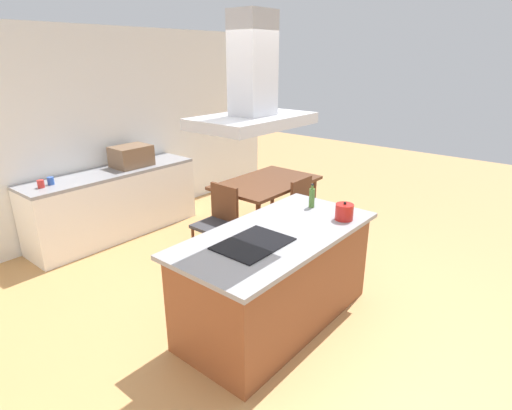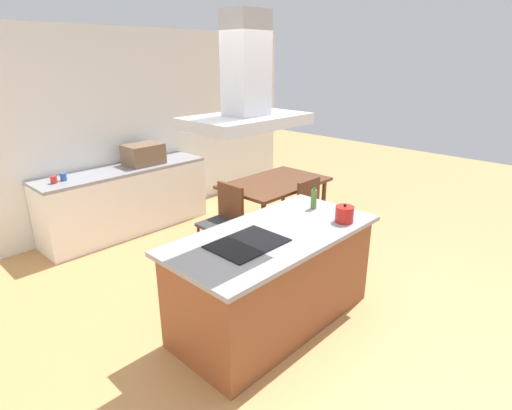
{
  "view_description": "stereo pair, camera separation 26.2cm",
  "coord_description": "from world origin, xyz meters",
  "px_view_note": "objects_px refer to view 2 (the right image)",
  "views": [
    {
      "loc": [
        -2.63,
        -1.95,
        2.34
      ],
      "look_at": [
        0.19,
        0.4,
        1.0
      ],
      "focal_mm": 28.93,
      "sensor_mm": 36.0,
      "label": 1
    },
    {
      "loc": [
        -2.46,
        -2.15,
        2.34
      ],
      "look_at": [
        0.19,
        0.4,
        1.0
      ],
      "focal_mm": 28.93,
      "sensor_mm": 36.0,
      "label": 2
    }
  ],
  "objects_px": {
    "olive_oil_bottle": "(314,199)",
    "countertop_microwave": "(143,154)",
    "chair_facing_island": "(315,211)",
    "cooktop": "(247,243)",
    "coffee_mug_red": "(54,180)",
    "dining_table": "(275,187)",
    "range_hood": "(246,91)",
    "tea_kettle": "(345,214)",
    "coffee_mug_blue": "(63,177)",
    "chair_at_left_end": "(224,217)"
  },
  "relations": [
    {
      "from": "olive_oil_bottle",
      "to": "countertop_microwave",
      "type": "relative_size",
      "value": 0.49
    },
    {
      "from": "olive_oil_bottle",
      "to": "chair_facing_island",
      "type": "bearing_deg",
      "value": 34.36
    },
    {
      "from": "cooktop",
      "to": "olive_oil_bottle",
      "type": "distance_m",
      "value": 1.05
    },
    {
      "from": "olive_oil_bottle",
      "to": "coffee_mug_red",
      "type": "xyz_separation_m",
      "value": [
        -1.45,
        2.74,
        -0.06
      ]
    },
    {
      "from": "dining_table",
      "to": "range_hood",
      "type": "distance_m",
      "value": 2.68
    },
    {
      "from": "tea_kettle",
      "to": "coffee_mug_blue",
      "type": "relative_size",
      "value": 2.43
    },
    {
      "from": "tea_kettle",
      "to": "dining_table",
      "type": "distance_m",
      "value": 1.88
    },
    {
      "from": "cooktop",
      "to": "chair_facing_island",
      "type": "xyz_separation_m",
      "value": [
        1.84,
        0.66,
        -0.4
      ]
    },
    {
      "from": "cooktop",
      "to": "range_hood",
      "type": "bearing_deg",
      "value": 0.0
    },
    {
      "from": "coffee_mug_red",
      "to": "chair_at_left_end",
      "type": "xyz_separation_m",
      "value": [
        1.34,
        -1.53,
        -0.44
      ]
    },
    {
      "from": "coffee_mug_blue",
      "to": "coffee_mug_red",
      "type": "bearing_deg",
      "value": -165.01
    },
    {
      "from": "coffee_mug_red",
      "to": "range_hood",
      "type": "xyz_separation_m",
      "value": [
        0.41,
        -2.85,
        1.16
      ]
    },
    {
      "from": "dining_table",
      "to": "chair_facing_island",
      "type": "distance_m",
      "value": 0.68
    },
    {
      "from": "coffee_mug_red",
      "to": "cooktop",
      "type": "bearing_deg",
      "value": -81.8
    },
    {
      "from": "olive_oil_bottle",
      "to": "countertop_microwave",
      "type": "bearing_deg",
      "value": 94.17
    },
    {
      "from": "chair_facing_island",
      "to": "coffee_mug_red",
      "type": "bearing_deg",
      "value": 135.78
    },
    {
      "from": "chair_at_left_end",
      "to": "dining_table",
      "type": "bearing_deg",
      "value": 0.0
    },
    {
      "from": "cooktop",
      "to": "dining_table",
      "type": "bearing_deg",
      "value": 35.7
    },
    {
      "from": "range_hood",
      "to": "cooktop",
      "type": "bearing_deg",
      "value": 0.0
    },
    {
      "from": "countertop_microwave",
      "to": "chair_facing_island",
      "type": "xyz_separation_m",
      "value": [
        1.01,
        -2.22,
        -0.53
      ]
    },
    {
      "from": "tea_kettle",
      "to": "range_hood",
      "type": "height_order",
      "value": "range_hood"
    },
    {
      "from": "coffee_mug_blue",
      "to": "range_hood",
      "type": "height_order",
      "value": "range_hood"
    },
    {
      "from": "coffee_mug_red",
      "to": "olive_oil_bottle",
      "type": "bearing_deg",
      "value": -62.18
    },
    {
      "from": "olive_oil_bottle",
      "to": "countertop_microwave",
      "type": "distance_m",
      "value": 2.78
    },
    {
      "from": "chair_at_left_end",
      "to": "chair_facing_island",
      "type": "bearing_deg",
      "value": -36.01
    },
    {
      "from": "tea_kettle",
      "to": "dining_table",
      "type": "xyz_separation_m",
      "value": [
        0.89,
        1.63,
        -0.31
      ]
    },
    {
      "from": "range_hood",
      "to": "chair_at_left_end",
      "type": "bearing_deg",
      "value": 55.0
    },
    {
      "from": "coffee_mug_red",
      "to": "coffee_mug_blue",
      "type": "height_order",
      "value": "same"
    },
    {
      "from": "countertop_microwave",
      "to": "chair_at_left_end",
      "type": "height_order",
      "value": "countertop_microwave"
    },
    {
      "from": "chair_facing_island",
      "to": "coffee_mug_blue",
      "type": "bearing_deg",
      "value": 133.63
    },
    {
      "from": "cooktop",
      "to": "chair_at_left_end",
      "type": "distance_m",
      "value": 1.66
    },
    {
      "from": "coffee_mug_blue",
      "to": "chair_at_left_end",
      "type": "xyz_separation_m",
      "value": [
        1.21,
        -1.56,
        -0.44
      ]
    },
    {
      "from": "olive_oil_bottle",
      "to": "range_hood",
      "type": "bearing_deg",
      "value": -174.07
    },
    {
      "from": "cooktop",
      "to": "chair_at_left_end",
      "type": "bearing_deg",
      "value": 55.0
    },
    {
      "from": "cooktop",
      "to": "coffee_mug_red",
      "type": "height_order",
      "value": "coffee_mug_red"
    },
    {
      "from": "countertop_microwave",
      "to": "coffee_mug_blue",
      "type": "distance_m",
      "value": 1.12
    },
    {
      "from": "chair_facing_island",
      "to": "dining_table",
      "type": "bearing_deg",
      "value": 90.0
    },
    {
      "from": "coffee_mug_blue",
      "to": "dining_table",
      "type": "relative_size",
      "value": 0.06
    },
    {
      "from": "tea_kettle",
      "to": "range_hood",
      "type": "distance_m",
      "value": 1.5
    },
    {
      "from": "tea_kettle",
      "to": "chair_at_left_end",
      "type": "distance_m",
      "value": 1.69
    },
    {
      "from": "tea_kettle",
      "to": "dining_table",
      "type": "bearing_deg",
      "value": 61.25
    },
    {
      "from": "olive_oil_bottle",
      "to": "dining_table",
      "type": "relative_size",
      "value": 0.17
    },
    {
      "from": "countertop_microwave",
      "to": "coffee_mug_blue",
      "type": "relative_size",
      "value": 5.56
    },
    {
      "from": "dining_table",
      "to": "range_hood",
      "type": "xyz_separation_m",
      "value": [
        -1.84,
        -1.32,
        1.43
      ]
    },
    {
      "from": "chair_at_left_end",
      "to": "range_hood",
      "type": "xyz_separation_m",
      "value": [
        -0.93,
        -1.32,
        1.59
      ]
    },
    {
      "from": "dining_table",
      "to": "chair_at_left_end",
      "type": "relative_size",
      "value": 1.57
    },
    {
      "from": "cooktop",
      "to": "dining_table",
      "type": "xyz_separation_m",
      "value": [
        1.84,
        1.32,
        -0.24
      ]
    },
    {
      "from": "tea_kettle",
      "to": "chair_facing_island",
      "type": "bearing_deg",
      "value": 47.13
    },
    {
      "from": "tea_kettle",
      "to": "range_hood",
      "type": "bearing_deg",
      "value": 162.27
    },
    {
      "from": "olive_oil_bottle",
      "to": "chair_at_left_end",
      "type": "height_order",
      "value": "olive_oil_bottle"
    }
  ]
}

